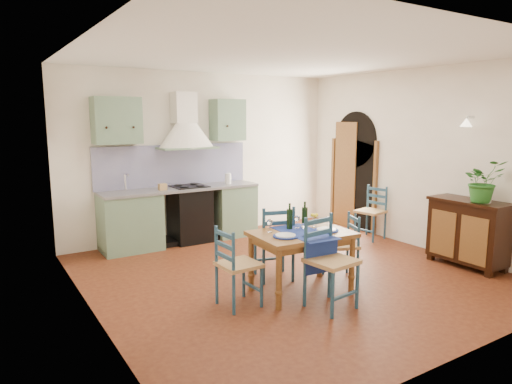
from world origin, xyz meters
TOP-DOWN VIEW (x-y plane):
  - floor at (0.00, 0.00)m, footprint 5.00×5.00m
  - back_wall at (-0.47, 2.29)m, footprint 5.00×0.96m
  - right_wall at (2.50, 0.28)m, footprint 0.26×5.00m
  - left_wall at (-2.50, 0.00)m, footprint 0.04×5.00m
  - ceiling at (0.00, 0.00)m, footprint 5.00×5.00m
  - dining_table at (-0.26, -0.58)m, footprint 1.18×0.90m
  - chair_near at (-0.28, -1.07)m, footprint 0.51×0.51m
  - chair_far at (-0.29, -0.05)m, footprint 0.56×0.56m
  - chair_left at (-1.12, -0.53)m, footprint 0.43×0.43m
  - chair_right at (0.47, -0.49)m, footprint 0.50×0.50m
  - chair_spare at (2.23, 0.70)m, footprint 0.49×0.49m
  - sideboard at (2.26, -1.05)m, footprint 0.50×1.05m
  - potted_plant at (2.23, -1.23)m, footprint 0.64×0.60m

SIDE VIEW (x-z plane):
  - floor at x=0.00m, z-range 0.00..0.00m
  - chair_right at x=0.47m, z-range 0.01..0.85m
  - chair_left at x=-1.12m, z-range 0.02..0.90m
  - chair_spare at x=2.23m, z-range 0.02..0.91m
  - chair_far at x=-0.29m, z-range 0.02..0.98m
  - sideboard at x=2.26m, z-range 0.04..0.98m
  - chair_near at x=-0.28m, z-range 0.02..1.01m
  - dining_table at x=-0.26m, z-range 0.12..1.16m
  - back_wall at x=-0.47m, z-range -0.35..2.45m
  - potted_plant at x=2.23m, z-range 0.94..1.50m
  - right_wall at x=2.50m, z-range -0.06..2.74m
  - left_wall at x=-2.50m, z-range 0.00..2.80m
  - ceiling at x=0.00m, z-range 2.80..2.81m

